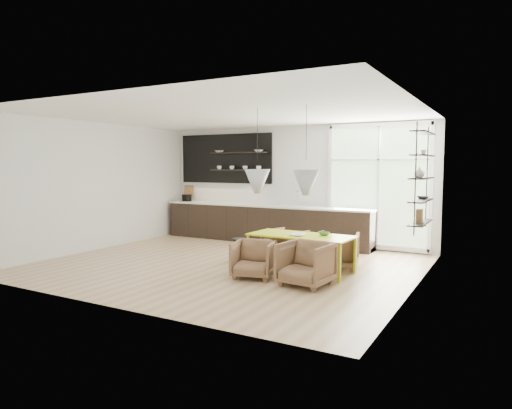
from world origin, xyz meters
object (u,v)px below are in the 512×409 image
dining_table (301,237)px  armchair_back_left (285,246)px  armchair_front_left (254,259)px  wire_stool (241,247)px  armchair_front_right (306,264)px  armchair_back_right (338,250)px

dining_table → armchair_back_left: 0.92m
armchair_front_left → wire_stool: (-0.85, 0.97, -0.01)m
armchair_front_left → armchair_front_right: armchair_front_right is taller
armchair_back_right → armchair_front_left: armchair_back_right is taller
armchair_back_left → armchair_back_right: 1.10m
dining_table → wire_stool: 1.43m
armchair_back_left → armchair_front_left: size_ratio=1.04×
armchair_front_right → wire_stool: bearing=157.0°
wire_stool → armchair_back_left: bearing=29.1°
dining_table → armchair_front_right: 0.98m
armchair_back_left → wire_stool: size_ratio=1.53×
dining_table → armchair_back_right: size_ratio=2.55×
armchair_front_right → wire_stool: armchair_front_right is taller
armchair_back_right → armchair_front_right: (-0.04, -1.47, 0.02)m
armchair_back_right → wire_stool: bearing=0.3°
dining_table → armchair_back_left: size_ratio=2.59×
armchair_back_right → wire_stool: (-1.87, -0.45, -0.03)m
armchair_back_left → armchair_front_left: armchair_back_left is taller
dining_table → armchair_front_right: bearing=-59.2°
armchair_front_left → armchair_front_right: 0.99m
armchair_back_left → armchair_front_right: armchair_front_right is taller
armchair_back_left → armchair_front_left: 1.40m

